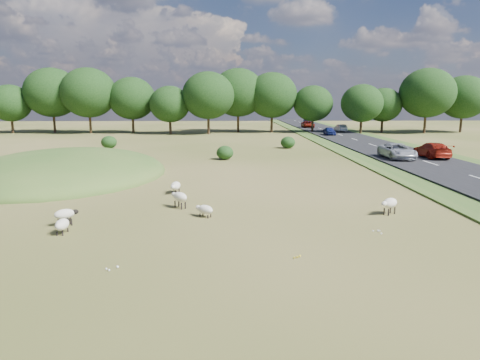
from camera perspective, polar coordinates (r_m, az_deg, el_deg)
name	(u,v)px	position (r m, az deg, el deg)	size (l,w,h in m)	color
ground	(215,160)	(43.05, -3.30, 2.63)	(160.00, 160.00, 0.00)	#3D4C18
mound	(65,175)	(37.53, -22.28, 0.65)	(16.00, 20.00, 4.00)	#33561E
road	(378,147)	(56.18, 17.90, 4.15)	(8.00, 150.00, 0.25)	black
treeline	(214,96)	(78.08, -3.43, 11.07)	(96.28, 14.66, 11.70)	black
shrubs	(199,145)	(50.92, -5.52, 4.69)	(24.21, 12.30, 1.57)	black
sheep_0	(175,186)	(28.21, -8.61, -0.79)	(0.76, 1.34, 0.75)	beige
sheep_1	(62,224)	(21.16, -22.61, -5.47)	(0.56, 1.21, 0.69)	beige
sheep_2	(205,209)	(22.33, -4.71, -3.93)	(1.09, 0.95, 0.64)	beige
sheep_3	(180,197)	(24.26, -8.07, -2.24)	(1.15, 1.21, 0.92)	beige
sheep_4	(65,214)	(22.35, -22.29, -4.24)	(1.15, 0.95, 0.83)	beige
sheep_5	(390,203)	(24.01, 19.32, -2.92)	(1.22, 1.06, 0.90)	beige
car_0	(341,128)	(80.42, 13.31, 6.77)	(1.41, 4.05, 1.33)	#B0B3B8
car_1	(397,151)	(45.32, 20.23, 3.65)	(2.46, 5.33, 1.48)	#B4B5BC
car_3	(308,124)	(91.29, 9.04, 7.36)	(2.22, 4.82, 1.34)	maroon
car_4	(308,120)	(111.43, 9.09, 7.94)	(1.91, 4.69, 1.36)	navy
car_5	(329,131)	(72.56, 11.84, 6.41)	(1.52, 3.77, 1.28)	navy
car_6	(432,150)	(47.42, 24.23, 3.68)	(2.13, 5.23, 1.52)	#9C1F11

